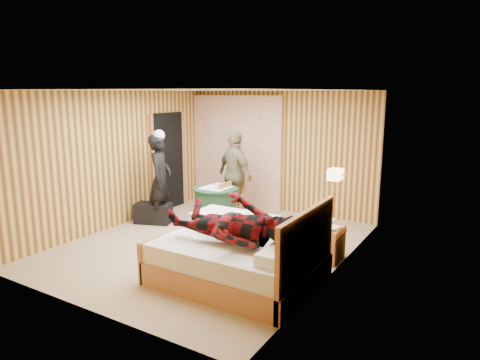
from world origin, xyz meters
The scene contains 23 objects.
floor centered at (0.00, 0.00, 0.00)m, with size 4.20×5.00×0.01m, color tan.
ceiling centered at (0.00, 0.00, 2.50)m, with size 4.20×5.00×0.01m, color white.
wall_back centered at (0.00, 2.50, 1.25)m, with size 4.20×0.02×2.50m, color #DEB855.
wall_left centered at (-2.10, 0.00, 1.25)m, with size 0.02×5.00×2.50m, color #DEB855.
wall_right centered at (2.10, 0.00, 1.25)m, with size 0.02×5.00×2.50m, color #DEB855.
curtain centered at (-1.00, 2.43, 1.20)m, with size 2.20×0.08×2.40m, color white.
doorway centered at (-2.06, 1.40, 1.02)m, with size 0.06×0.90×2.05m, color black.
wall_lamp centered at (1.92, 0.45, 1.30)m, with size 0.26×0.24×0.16m.
bed centered at (1.12, -0.87, 0.32)m, with size 2.06×1.62×1.11m.
nightstand centered at (1.88, 0.39, 0.26)m, with size 0.39×0.53×0.51m.
round_table centered at (-0.51, 0.91, 0.37)m, with size 0.83×0.83×0.73m.
chair_far centered at (-0.52, 1.57, 0.54)m, with size 0.47×0.47×0.93m.
chair_near centered at (-0.44, 0.99, 0.48)m, with size 0.40×0.40×0.83m.
duffel_bag centered at (-1.63, 0.42, 0.19)m, with size 0.68×0.36×0.38m, color black.
sneaker_left centered at (-0.01, 0.62, 0.06)m, with size 0.28×0.11×0.12m, color white.
sneaker_right centered at (-0.75, 0.50, 0.07)m, with size 0.30×0.12×0.13m, color white.
woman_standing centered at (-1.49, 0.51, 0.85)m, with size 0.62×0.41×1.71m, color black.
man_at_table centered at (-0.51, 1.60, 0.86)m, with size 1.01×0.42×1.72m, color #6F6A4A.
man_on_bed centered at (1.15, -1.10, 0.99)m, with size 1.77×0.67×0.86m, color #66090E.
book_lower centered at (1.88, 0.34, 0.52)m, with size 0.17×0.22×0.02m, color white.
book_upper centered at (1.88, 0.34, 0.54)m, with size 0.16×0.22×0.02m, color white.
cup_nightstand centered at (1.88, 0.52, 0.56)m, with size 0.10×0.10×0.09m, color white.
cup_table centered at (-0.41, 0.86, 0.78)m, with size 0.12×0.12×0.10m, color white.
Camera 1 is at (3.89, -5.47, 2.48)m, focal length 32.00 mm.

